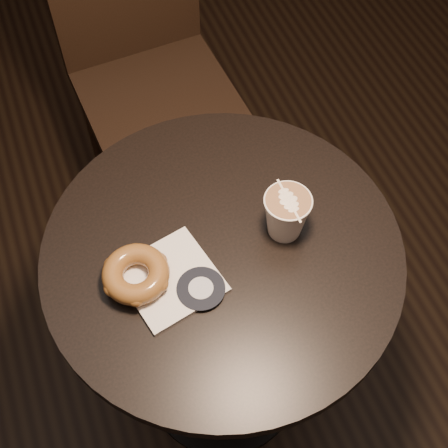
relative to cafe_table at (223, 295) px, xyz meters
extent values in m
plane|color=black|center=(0.00, 0.00, -0.55)|extent=(4.50, 4.50, 0.00)
cylinder|color=black|center=(0.00, 0.00, 0.18)|extent=(0.70, 0.70, 0.03)
cylinder|color=black|center=(0.00, 0.00, -0.18)|extent=(0.07, 0.07, 0.70)
cylinder|color=black|center=(0.00, 0.00, -0.54)|extent=(0.44, 0.44, 0.02)
cube|color=black|center=(0.07, 0.70, -0.08)|extent=(0.44, 0.44, 0.04)
cylinder|color=black|center=(-0.10, 0.51, -0.31)|extent=(0.04, 0.04, 0.47)
cylinder|color=black|center=(0.25, 0.53, -0.31)|extent=(0.04, 0.04, 0.47)
cylinder|color=black|center=(-0.12, 0.87, -0.31)|extent=(0.04, 0.04, 0.47)
cylinder|color=black|center=(0.23, 0.89, -0.31)|extent=(0.04, 0.04, 0.47)
cube|color=white|center=(-0.11, -0.03, 0.20)|extent=(0.19, 0.19, 0.01)
torus|color=brown|center=(-0.17, -0.01, 0.23)|extent=(0.12, 0.12, 0.04)
camera|label=1|loc=(-0.22, -0.57, 1.23)|focal=50.00mm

